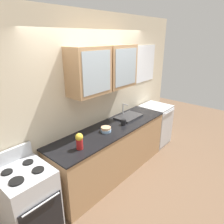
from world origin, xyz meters
The scene contains 9 objects.
ground_plane centered at (0.00, 0.00, 0.00)m, with size 10.00×10.00×0.00m, color brown.
back_wall_unit centered at (0.01, 0.34, 1.49)m, with size 4.67×0.45×2.77m.
counter centered at (0.00, 0.00, 0.46)m, with size 2.45×0.67×0.92m.
stove_range centered at (-1.59, 0.00, 0.47)m, with size 0.57×0.67×1.10m.
sink_faucet centered at (0.57, 0.07, 0.94)m, with size 0.52×0.34×0.25m.
bowl_stack centered at (-0.18, -0.03, 0.96)m, with size 0.17×0.17×0.08m.
vase centered at (-0.82, -0.11, 1.05)m, with size 0.11×0.11×0.24m.
cup_near_sink centered at (0.22, -0.08, 0.97)m, with size 0.12×0.08×0.10m.
dishwasher centered at (1.53, 0.00, 0.46)m, with size 0.57×0.65×0.92m.
Camera 1 is at (-2.38, -2.05, 2.40)m, focal length 32.32 mm.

